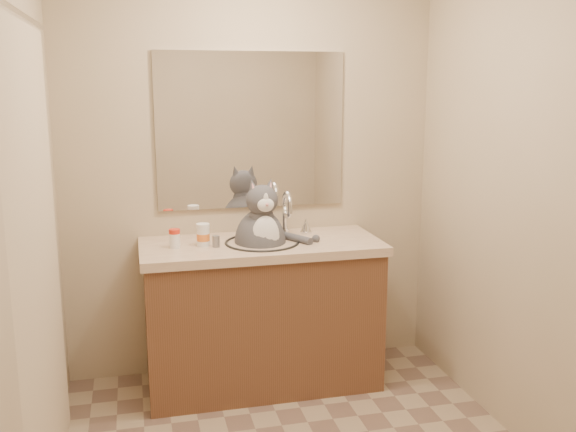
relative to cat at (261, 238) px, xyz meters
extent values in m
cube|color=tan|center=(0.00, 0.30, 0.32)|extent=(2.20, 0.01, 2.40)
cube|color=tan|center=(0.00, -2.21, 0.32)|extent=(2.20, 0.01, 2.40)
cube|color=tan|center=(-1.10, -0.96, 0.32)|extent=(0.01, 2.50, 2.40)
cube|color=tan|center=(1.11, -0.96, 0.32)|extent=(0.01, 2.50, 2.40)
cube|color=brown|center=(0.00, 0.01, -0.48)|extent=(1.30, 0.55, 0.80)
cube|color=beige|center=(0.00, 0.01, -0.05)|extent=(1.34, 0.59, 0.05)
torus|color=black|center=(0.00, -0.01, -0.02)|extent=(0.42, 0.42, 0.02)
ellipsoid|color=white|center=(0.00, -0.01, -0.10)|extent=(0.40, 0.40, 0.15)
cylinder|color=silver|center=(0.17, 0.16, 0.07)|extent=(0.03, 0.03, 0.18)
torus|color=silver|center=(0.17, 0.09, 0.16)|extent=(0.03, 0.16, 0.16)
cone|color=silver|center=(0.30, 0.16, 0.02)|extent=(0.06, 0.06, 0.08)
cube|color=white|center=(0.00, 0.28, 0.57)|extent=(1.10, 0.02, 0.90)
cube|color=beige|center=(-1.05, -0.86, 0.12)|extent=(0.01, 1.20, 1.90)
cylinder|color=silver|center=(-1.05, -0.86, 1.09)|extent=(0.02, 1.30, 0.02)
ellipsoid|color=#4A4A4F|center=(0.00, 0.01, -0.04)|extent=(0.31, 0.34, 0.39)
ellipsoid|color=silver|center=(0.01, -0.09, 0.02)|extent=(0.16, 0.10, 0.24)
ellipsoid|color=#4A4A4F|center=(0.00, -0.03, 0.22)|extent=(0.19, 0.17, 0.17)
ellipsoid|color=silver|center=(0.01, -0.10, 0.21)|extent=(0.09, 0.05, 0.08)
sphere|color=#D88C8C|center=(0.01, -0.13, 0.21)|extent=(0.02, 0.02, 0.02)
cone|color=#4A4A4F|center=(-0.05, -0.02, 0.30)|extent=(0.08, 0.07, 0.08)
cone|color=#4A4A4F|center=(0.05, -0.01, 0.30)|extent=(0.08, 0.07, 0.08)
cylinder|color=#4A4A4F|center=(0.19, -0.01, -0.01)|extent=(0.17, 0.24, 0.04)
cylinder|color=white|center=(-0.48, -0.01, 0.01)|extent=(0.07, 0.07, 0.08)
cylinder|color=red|center=(-0.48, -0.01, 0.07)|extent=(0.07, 0.07, 0.02)
cylinder|color=white|center=(-0.32, 0.00, 0.02)|extent=(0.07, 0.07, 0.10)
cylinder|color=orange|center=(-0.32, 0.00, 0.02)|extent=(0.07, 0.07, 0.04)
cylinder|color=white|center=(-0.32, 0.00, 0.09)|extent=(0.07, 0.07, 0.02)
cylinder|color=slate|center=(-0.26, -0.04, 0.01)|extent=(0.05, 0.05, 0.06)
camera|label=1|loc=(-0.68, -3.41, 0.85)|focal=40.00mm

